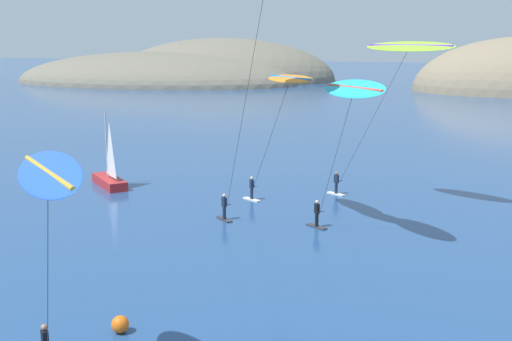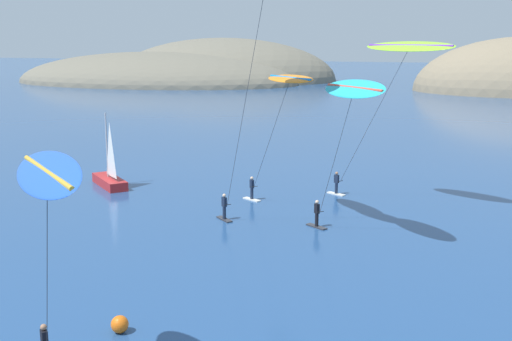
{
  "view_description": "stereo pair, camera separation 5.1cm",
  "coord_description": "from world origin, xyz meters",
  "px_view_note": "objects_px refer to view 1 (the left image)",
  "views": [
    {
      "loc": [
        29.6,
        -7.45,
        11.39
      ],
      "look_at": [
        18.22,
        28.35,
        3.57
      ],
      "focal_mm": 45.0,
      "sensor_mm": 36.0,
      "label": 1
    },
    {
      "loc": [
        29.65,
        -7.44,
        11.39
      ],
      "look_at": [
        18.22,
        28.35,
        3.57
      ],
      "focal_mm": 45.0,
      "sensor_mm": 36.0,
      "label": 2
    }
  ],
  "objects_px": {
    "kitesurfer_lime": "(404,56)",
    "kitesurfer_green": "(259,20)",
    "sailboat_near": "(108,177)",
    "kitesurfer_blue": "(48,187)",
    "kitesurfer_orange": "(286,90)",
    "marker_buoy": "(120,324)",
    "kitesurfer_cyan": "(351,99)"
  },
  "relations": [
    {
      "from": "kitesurfer_blue",
      "to": "kitesurfer_green",
      "type": "height_order",
      "value": "kitesurfer_green"
    },
    {
      "from": "sailboat_near",
      "to": "kitesurfer_green",
      "type": "distance_m",
      "value": 20.92
    },
    {
      "from": "kitesurfer_orange",
      "to": "marker_buoy",
      "type": "xyz_separation_m",
      "value": [
        -1.8,
        -18.15,
        -7.83
      ]
    },
    {
      "from": "kitesurfer_cyan",
      "to": "kitesurfer_green",
      "type": "height_order",
      "value": "kitesurfer_green"
    },
    {
      "from": "marker_buoy",
      "to": "kitesurfer_cyan",
      "type": "bearing_deg",
      "value": 65.03
    },
    {
      "from": "kitesurfer_lime",
      "to": "kitesurfer_cyan",
      "type": "bearing_deg",
      "value": -102.67
    },
    {
      "from": "kitesurfer_lime",
      "to": "kitesurfer_orange",
      "type": "height_order",
      "value": "kitesurfer_lime"
    },
    {
      "from": "kitesurfer_orange",
      "to": "kitesurfer_cyan",
      "type": "bearing_deg",
      "value": -40.84
    },
    {
      "from": "kitesurfer_lime",
      "to": "marker_buoy",
      "type": "xyz_separation_m",
      "value": [
        -8.52,
        -22.86,
        -9.83
      ]
    },
    {
      "from": "marker_buoy",
      "to": "kitesurfer_orange",
      "type": "bearing_deg",
      "value": 84.33
    },
    {
      "from": "kitesurfer_blue",
      "to": "kitesurfer_orange",
      "type": "relative_size",
      "value": 0.87
    },
    {
      "from": "kitesurfer_lime",
      "to": "kitesurfer_green",
      "type": "relative_size",
      "value": 0.8
    },
    {
      "from": "sailboat_near",
      "to": "kitesurfer_green",
      "type": "relative_size",
      "value": 0.41
    },
    {
      "from": "kitesurfer_blue",
      "to": "kitesurfer_green",
      "type": "relative_size",
      "value": 0.57
    },
    {
      "from": "kitesurfer_green",
      "to": "marker_buoy",
      "type": "distance_m",
      "value": 18.39
    },
    {
      "from": "kitesurfer_lime",
      "to": "marker_buoy",
      "type": "height_order",
      "value": "kitesurfer_lime"
    },
    {
      "from": "kitesurfer_lime",
      "to": "sailboat_near",
      "type": "bearing_deg",
      "value": -179.0
    },
    {
      "from": "kitesurfer_orange",
      "to": "kitesurfer_green",
      "type": "xyz_separation_m",
      "value": [
        -0.44,
        -4.27,
        4.16
      ]
    },
    {
      "from": "kitesurfer_lime",
      "to": "kitesurfer_blue",
      "type": "xyz_separation_m",
      "value": [
        -8.11,
        -27.42,
        -3.23
      ]
    },
    {
      "from": "kitesurfer_cyan",
      "to": "kitesurfer_blue",
      "type": "distance_m",
      "value": 19.63
    },
    {
      "from": "sailboat_near",
      "to": "kitesurfer_lime",
      "type": "height_order",
      "value": "kitesurfer_lime"
    },
    {
      "from": "kitesurfer_lime",
      "to": "kitesurfer_orange",
      "type": "bearing_deg",
      "value": -144.95
    },
    {
      "from": "sailboat_near",
      "to": "kitesurfer_green",
      "type": "bearing_deg",
      "value": -29.72
    },
    {
      "from": "sailboat_near",
      "to": "kitesurfer_orange",
      "type": "distance_m",
      "value": 17.77
    },
    {
      "from": "kitesurfer_blue",
      "to": "sailboat_near",
      "type": "bearing_deg",
      "value": 117.56
    },
    {
      "from": "kitesurfer_cyan",
      "to": "marker_buoy",
      "type": "relative_size",
      "value": 13.17
    },
    {
      "from": "sailboat_near",
      "to": "kitesurfer_orange",
      "type": "xyz_separation_m",
      "value": [
        15.5,
        -4.33,
        7.54
      ]
    },
    {
      "from": "kitesurfer_blue",
      "to": "kitesurfer_orange",
      "type": "bearing_deg",
      "value": 86.5
    },
    {
      "from": "kitesurfer_blue",
      "to": "kitesurfer_lime",
      "type": "bearing_deg",
      "value": 73.52
    },
    {
      "from": "kitesurfer_lime",
      "to": "kitesurfer_green",
      "type": "height_order",
      "value": "kitesurfer_green"
    },
    {
      "from": "kitesurfer_lime",
      "to": "kitesurfer_orange",
      "type": "distance_m",
      "value": 8.45
    },
    {
      "from": "kitesurfer_blue",
      "to": "kitesurfer_orange",
      "type": "distance_m",
      "value": 22.78
    }
  ]
}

